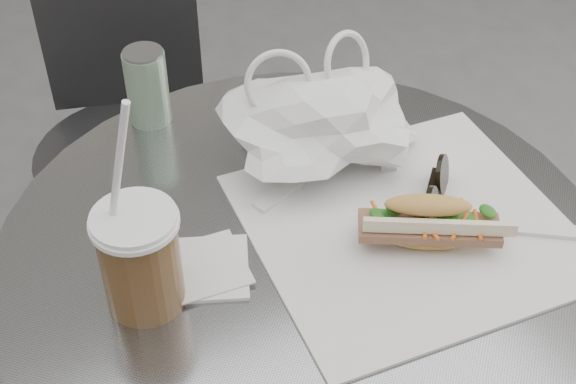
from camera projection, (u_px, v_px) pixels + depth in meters
name	position (u px, v px, depth m)	size (l,w,h in m)	color
cafe_table	(300.00, 374.00, 1.17)	(0.76, 0.76, 0.74)	slate
chair_far	(143.00, 193.00, 1.67)	(0.40, 0.43, 0.74)	#2E2E30
sandwich_paper	(408.00, 226.00, 1.01)	(0.38, 0.36, 0.00)	white
banh_mi	(428.00, 223.00, 0.96)	(0.22, 0.18, 0.07)	tan
iced_coffee	(140.00, 258.00, 0.87)	(0.10, 0.10, 0.28)	brown
sunglasses	(434.00, 193.00, 1.02)	(0.10, 0.10, 0.05)	black
plastic_bag	(320.00, 123.00, 1.07)	(0.25, 0.19, 0.12)	white
napkin_stack	(205.00, 268.00, 0.95)	(0.14, 0.14, 0.01)	white
drink_can	(147.00, 87.00, 1.14)	(0.06, 0.06, 0.12)	#538E5B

